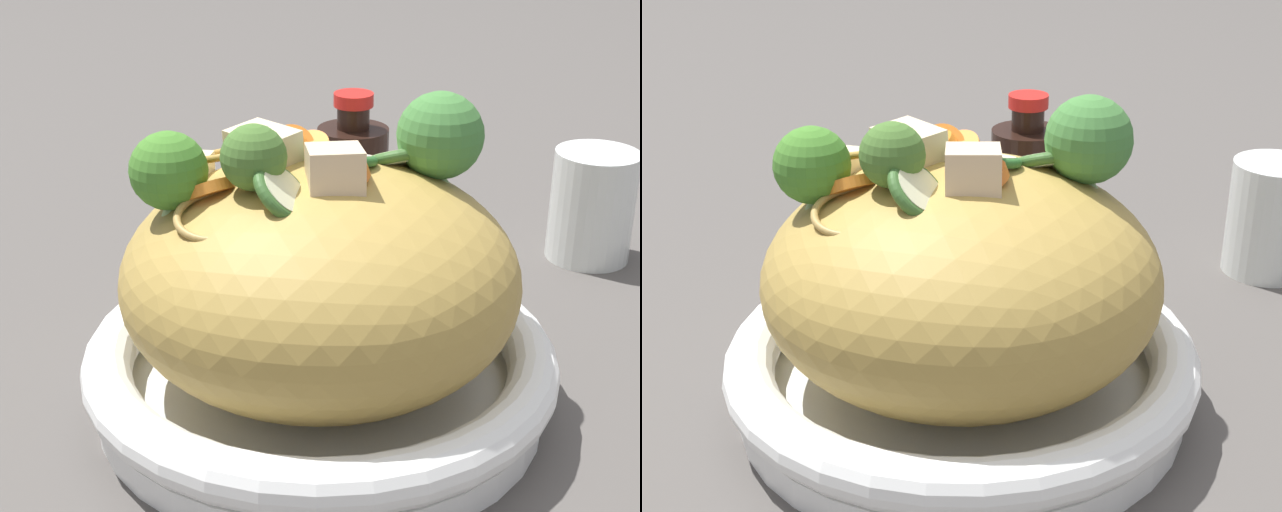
{
  "view_description": "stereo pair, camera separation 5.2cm",
  "coord_description": "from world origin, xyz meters",
  "views": [
    {
      "loc": [
        0.33,
        0.34,
        0.31
      ],
      "look_at": [
        0.0,
        0.0,
        0.09
      ],
      "focal_mm": 54.07,
      "sensor_mm": 36.0,
      "label": 1
    },
    {
      "loc": [
        0.29,
        0.38,
        0.31
      ],
      "look_at": [
        0.0,
        0.0,
        0.09
      ],
      "focal_mm": 54.07,
      "sensor_mm": 36.0,
      "label": 2
    }
  ],
  "objects": [
    {
      "name": "serving_bowl",
      "position": [
        0.0,
        0.0,
        0.02
      ],
      "size": [
        0.27,
        0.27,
        0.05
      ],
      "color": "white",
      "rests_on": "ground_plane"
    },
    {
      "name": "carrot_coins",
      "position": [
        -0.0,
        -0.03,
        0.14
      ],
      "size": [
        0.1,
        0.1,
        0.03
      ],
      "color": "orange",
      "rests_on": "serving_bowl"
    },
    {
      "name": "ground_plane",
      "position": [
        0.0,
        0.0,
        0.0
      ],
      "size": [
        3.0,
        3.0,
        0.0
      ],
      "primitive_type": "plane",
      "color": "#4D4945"
    },
    {
      "name": "chicken_chunks",
      "position": [
        0.01,
        -0.03,
        0.14
      ],
      "size": [
        0.07,
        0.13,
        0.05
      ],
      "color": "beige",
      "rests_on": "serving_bowl"
    },
    {
      "name": "broccoli_florets",
      "position": [
        -0.01,
        -0.0,
        0.15
      ],
      "size": [
        0.19,
        0.13,
        0.06
      ],
      "color": "#98B96F",
      "rests_on": "serving_bowl"
    },
    {
      "name": "soy_sauce_bottle",
      "position": [
        -0.17,
        -0.14,
        0.05
      ],
      "size": [
        0.05,
        0.05,
        0.12
      ],
      "color": "black",
      "rests_on": "ground_plane"
    },
    {
      "name": "drinking_glass",
      "position": [
        -0.29,
        -0.0,
        0.04
      ],
      "size": [
        0.06,
        0.06,
        0.08
      ],
      "color": "silver",
      "rests_on": "ground_plane"
    },
    {
      "name": "noodle_heap",
      "position": [
        0.0,
        -0.0,
        0.08
      ],
      "size": [
        0.22,
        0.22,
        0.14
      ],
      "color": "#AC8B41",
      "rests_on": "serving_bowl"
    },
    {
      "name": "zucchini_slices",
      "position": [
        -0.01,
        0.01,
        0.14
      ],
      "size": [
        0.14,
        0.06,
        0.03
      ],
      "color": "beige",
      "rests_on": "serving_bowl"
    }
  ]
}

